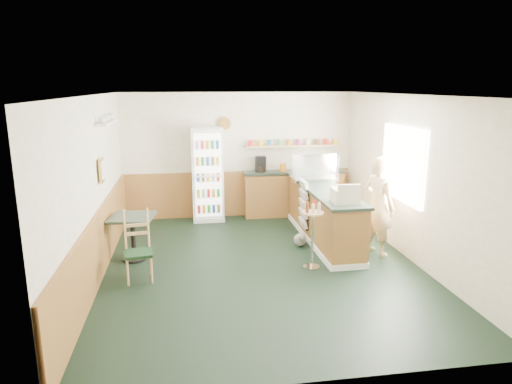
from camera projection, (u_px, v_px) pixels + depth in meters
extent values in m
plane|color=black|center=(261.00, 266.00, 7.36)|extent=(6.00, 6.00, 0.00)
cube|color=#F2E8CE|center=(239.00, 155.00, 9.95)|extent=(5.00, 0.02, 2.70)
cube|color=#F2E8CE|center=(93.00, 190.00, 6.68)|extent=(0.02, 6.00, 2.70)
cube|color=#F2E8CE|center=(413.00, 179.00, 7.43)|extent=(0.02, 6.00, 2.70)
cube|color=silver|center=(262.00, 94.00, 6.74)|extent=(5.00, 6.00, 0.02)
cube|color=#945C30|center=(239.00, 193.00, 10.10)|extent=(4.98, 0.05, 1.00)
cube|color=#945C30|center=(100.00, 244.00, 6.88)|extent=(0.05, 5.98, 1.00)
cube|color=white|center=(403.00, 164.00, 7.67)|extent=(0.06, 1.45, 1.25)
cube|color=tan|center=(102.00, 170.00, 7.12)|extent=(0.03, 0.32, 0.38)
cube|color=white|center=(107.00, 122.00, 7.45)|extent=(0.18, 1.20, 0.03)
cylinder|color=olive|center=(225.00, 123.00, 9.68)|extent=(0.26, 0.04, 0.26)
cube|color=#945C30|center=(323.00, 215.00, 8.49)|extent=(0.60, 2.95, 0.95)
cube|color=white|center=(322.00, 237.00, 8.59)|extent=(0.64, 2.97, 0.10)
cube|color=#25332B|center=(324.00, 189.00, 8.37)|extent=(0.68, 3.01, 0.05)
cube|color=#945C30|center=(294.00, 194.00, 10.13)|extent=(2.20, 0.38, 0.95)
cube|color=#25332B|center=(294.00, 172.00, 10.01)|extent=(2.24, 0.42, 0.05)
cube|color=tan|center=(294.00, 146.00, 9.96)|extent=(2.10, 0.22, 0.04)
cube|color=black|center=(260.00, 164.00, 9.85)|extent=(0.22, 0.18, 0.34)
cylinder|color=#B2664C|center=(251.00, 143.00, 9.80)|extent=(0.10, 0.10, 0.12)
cylinder|color=#B2664C|center=(260.00, 143.00, 9.83)|extent=(0.10, 0.10, 0.12)
cylinder|color=#B2664C|center=(270.00, 143.00, 9.86)|extent=(0.10, 0.10, 0.12)
cylinder|color=#B2664C|center=(280.00, 142.00, 9.89)|extent=(0.10, 0.10, 0.12)
cylinder|color=#B2664C|center=(289.00, 142.00, 9.92)|extent=(0.10, 0.10, 0.12)
cylinder|color=#B2664C|center=(298.00, 142.00, 9.96)|extent=(0.10, 0.10, 0.12)
cylinder|color=#B2664C|center=(308.00, 142.00, 9.99)|extent=(0.10, 0.10, 0.12)
cylinder|color=#B2664C|center=(317.00, 142.00, 10.02)|extent=(0.10, 0.10, 0.12)
cylinder|color=#B2664C|center=(326.00, 141.00, 10.05)|extent=(0.10, 0.10, 0.12)
cylinder|color=#B2664C|center=(336.00, 141.00, 10.08)|extent=(0.10, 0.10, 0.12)
cube|color=white|center=(207.00, 174.00, 9.70)|extent=(0.66, 0.47, 2.00)
cube|color=white|center=(208.00, 176.00, 9.48)|extent=(0.55, 0.02, 1.76)
cube|color=silver|center=(208.00, 176.00, 9.41)|extent=(0.59, 0.02, 1.83)
cube|color=silver|center=(314.00, 179.00, 9.02)|extent=(0.89, 0.46, 0.06)
cube|color=silver|center=(314.00, 166.00, 8.96)|extent=(0.87, 0.44, 0.44)
cube|color=beige|center=(345.00, 195.00, 7.29)|extent=(0.42, 0.44, 0.23)
imported|color=tan|center=(379.00, 206.00, 7.70)|extent=(0.61, 0.69, 1.70)
cylinder|color=silver|center=(311.00, 267.00, 7.30)|extent=(0.27, 0.27, 0.02)
cylinder|color=silver|center=(312.00, 240.00, 7.20)|extent=(0.04, 0.04, 0.90)
cylinder|color=tan|center=(313.00, 213.00, 7.10)|extent=(0.34, 0.34, 0.02)
cylinder|color=red|center=(319.00, 207.00, 7.11)|extent=(0.05, 0.05, 0.15)
cylinder|color=red|center=(313.00, 206.00, 7.18)|extent=(0.05, 0.05, 0.15)
cylinder|color=red|center=(307.00, 206.00, 7.14)|extent=(0.05, 0.05, 0.15)
cylinder|color=red|center=(307.00, 208.00, 7.04)|extent=(0.05, 0.05, 0.15)
cylinder|color=red|center=(313.00, 209.00, 6.97)|extent=(0.05, 0.05, 0.15)
cylinder|color=red|center=(319.00, 208.00, 7.01)|extent=(0.05, 0.05, 0.15)
cube|color=black|center=(304.00, 226.00, 8.58)|extent=(0.05, 0.46, 0.03)
cube|color=silver|center=(303.00, 223.00, 8.56)|extent=(0.09, 0.41, 0.16)
cube|color=black|center=(304.00, 217.00, 8.53)|extent=(0.05, 0.46, 0.03)
cube|color=silver|center=(303.00, 213.00, 8.51)|extent=(0.09, 0.41, 0.16)
cube|color=black|center=(304.00, 207.00, 8.49)|extent=(0.05, 0.46, 0.03)
cube|color=silver|center=(303.00, 204.00, 8.47)|extent=(0.09, 0.41, 0.16)
cube|color=black|center=(305.00, 198.00, 8.45)|extent=(0.05, 0.46, 0.03)
cube|color=silver|center=(304.00, 194.00, 8.43)|extent=(0.09, 0.41, 0.16)
cube|color=black|center=(305.00, 188.00, 8.40)|extent=(0.05, 0.46, 0.03)
cube|color=silver|center=(304.00, 184.00, 8.39)|extent=(0.09, 0.41, 0.16)
cylinder|color=black|center=(135.00, 258.00, 7.62)|extent=(0.39, 0.39, 0.04)
cylinder|color=black|center=(133.00, 238.00, 7.53)|extent=(0.08, 0.08, 0.69)
cube|color=#25332B|center=(132.00, 217.00, 7.45)|extent=(0.78, 0.78, 0.04)
cube|color=black|center=(138.00, 253.00, 6.73)|extent=(0.44, 0.44, 0.05)
cylinder|color=tan|center=(126.00, 272.00, 6.59)|extent=(0.03, 0.03, 0.41)
cylinder|color=tan|center=(150.00, 271.00, 6.65)|extent=(0.03, 0.03, 0.41)
cylinder|color=tan|center=(129.00, 263.00, 6.92)|extent=(0.03, 0.03, 0.41)
cylinder|color=tan|center=(152.00, 262.00, 6.97)|extent=(0.03, 0.03, 0.41)
cube|color=tan|center=(138.00, 229.00, 6.83)|extent=(0.36, 0.08, 0.64)
sphere|color=gray|center=(300.00, 240.00, 8.25)|extent=(0.23, 0.23, 0.23)
sphere|color=gray|center=(302.00, 237.00, 8.12)|extent=(0.14, 0.14, 0.14)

